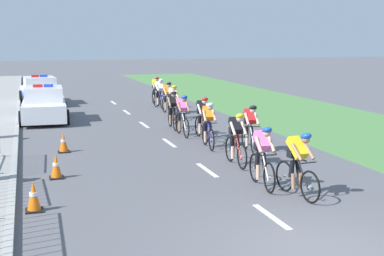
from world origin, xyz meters
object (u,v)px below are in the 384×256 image
object	(u,v)px
cyclist_twelfth	(156,90)
traffic_cone_far	(64,143)
cyclist_fourth	(250,128)
cyclist_seventh	(182,115)
cyclist_ninth	(173,102)
traffic_cone_mid	(34,197)
police_car_nearest	(44,105)
cyclist_sixth	(202,117)
traffic_cone_near	(56,166)
cyclist_lead	(298,163)
cyclist_fifth	(208,124)
cyclist_eleventh	(159,93)
police_car_second	(40,92)
cyclist_eighth	(173,109)
cyclist_tenth	(167,97)
cyclist_third	(236,138)
cyclist_second	(262,155)

from	to	relation	value
cyclist_twelfth	traffic_cone_far	xyz separation A→B (m)	(-5.59, -10.81, -0.48)
cyclist_fourth	cyclist_seventh	size ratio (longest dim) A/B	1.00
cyclist_ninth	traffic_cone_mid	xyz separation A→B (m)	(-6.13, -11.39, -0.48)
police_car_nearest	traffic_cone_mid	xyz separation A→B (m)	(-0.67, -12.61, -0.37)
cyclist_fourth	cyclist_twelfth	distance (m)	12.56
cyclist_sixth	cyclist_ninth	size ratio (longest dim) A/B	1.00
cyclist_ninth	traffic_cone_near	distance (m)	10.42
cyclist_lead	traffic_cone_far	distance (m)	8.03
cyclist_lead	cyclist_fifth	size ratio (longest dim) A/B	1.00
cyclist_eleventh	traffic_cone_near	world-z (taller)	cyclist_eleventh
traffic_cone_far	police_car_second	bearing A→B (deg)	91.45
cyclist_fourth	cyclist_eighth	bearing A→B (deg)	103.21
police_car_nearest	cyclist_tenth	bearing A→B (deg)	4.95
cyclist_sixth	cyclist_eleventh	distance (m)	8.56
cyclist_third	cyclist_ninth	size ratio (longest dim) A/B	1.00
cyclist_second	traffic_cone_far	world-z (taller)	cyclist_second
cyclist_seventh	cyclist_sixth	bearing A→B (deg)	-58.08
cyclist_twelfth	cyclist_lead	bearing A→B (deg)	-92.93
police_car_second	traffic_cone_mid	xyz separation A→B (m)	(-0.67, -18.84, -0.37)
cyclist_sixth	cyclist_eleventh	world-z (taller)	same
traffic_cone_mid	cyclist_eleventh	bearing A→B (deg)	66.95
cyclist_fourth	cyclist_eleventh	size ratio (longest dim) A/B	1.00
cyclist_fourth	traffic_cone_near	world-z (taller)	cyclist_fourth
traffic_cone_mid	cyclist_eighth	bearing A→B (deg)	58.68
cyclist_tenth	cyclist_second	bearing A→B (deg)	-94.64
cyclist_eleventh	police_car_second	bearing A→B (deg)	147.19
traffic_cone_near	cyclist_eleventh	bearing A→B (deg)	65.06
cyclist_fifth	cyclist_twelfth	world-z (taller)	same
cyclist_lead	traffic_cone_far	bearing A→B (deg)	125.95
cyclist_fourth	cyclist_eighth	world-z (taller)	same
cyclist_seventh	police_car_nearest	xyz separation A→B (m)	(-4.71, 5.22, -0.11)
cyclist_second	cyclist_fifth	xyz separation A→B (m)	(0.29, 4.79, 0.00)
cyclist_third	traffic_cone_far	distance (m)	5.59
cyclist_lead	traffic_cone_far	xyz separation A→B (m)	(-4.70, 6.49, -0.48)
cyclist_ninth	cyclist_eleventh	bearing A→B (deg)	85.32
cyclist_lead	cyclist_seventh	size ratio (longest dim) A/B	1.00
traffic_cone_near	cyclist_third	bearing A→B (deg)	-1.04
cyclist_second	traffic_cone_far	bearing A→B (deg)	127.78
cyclist_sixth	traffic_cone_near	xyz separation A→B (m)	(-5.30, -4.01, -0.48)
cyclist_seventh	traffic_cone_near	size ratio (longest dim) A/B	2.69
cyclist_eighth	cyclist_twelfth	world-z (taller)	same
cyclist_ninth	police_car_nearest	world-z (taller)	police_car_nearest
cyclist_fourth	cyclist_eleventh	bearing A→B (deg)	90.87
cyclist_tenth	cyclist_twelfth	world-z (taller)	same
cyclist_second	police_car_second	bearing A→B (deg)	103.91
cyclist_ninth	traffic_cone_far	world-z (taller)	cyclist_ninth
cyclist_lead	cyclist_twelfth	world-z (taller)	same
cyclist_tenth	cyclist_twelfth	size ratio (longest dim) A/B	1.00
cyclist_third	cyclist_eighth	size ratio (longest dim) A/B	1.00
cyclist_second	cyclist_sixth	size ratio (longest dim) A/B	1.00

